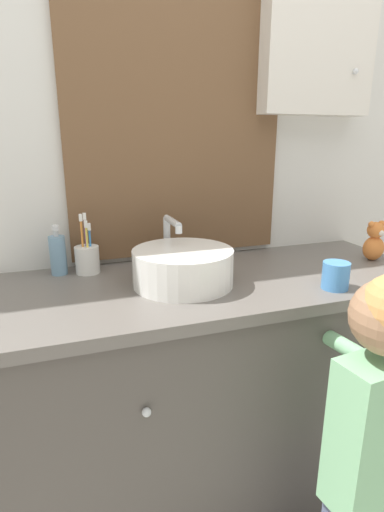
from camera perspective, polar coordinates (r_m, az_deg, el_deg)
name	(u,v)px	position (r m, az deg, el deg)	size (l,w,h in m)	color
wall_back	(196,131)	(1.52, 0.58, 17.37)	(3.20, 0.18, 2.50)	silver
vanity_counter	(219,387)	(1.49, 3.95, -18.15)	(1.42, 0.57, 0.82)	#4C4742
sink_basin	(183,266)	(1.23, -1.32, -1.42)	(0.31, 0.36, 0.19)	white
toothbrush_holder	(87,258)	(1.38, -14.74, -0.29)	(0.08, 0.08, 0.20)	silver
soap_dispenser	(58,255)	(1.39, -18.60, 0.20)	(0.05, 0.05, 0.17)	#6B93B2
child_figure	(373,423)	(1.13, 24.46, -20.88)	(0.22, 0.48, 0.98)	slate
teddy_bear	(374,242)	(1.62, 24.60, 1.86)	(0.08, 0.07, 0.15)	orange
drinking_cup	(336,276)	(1.27, 19.83, -2.65)	(0.08, 0.08, 0.08)	#4789D1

